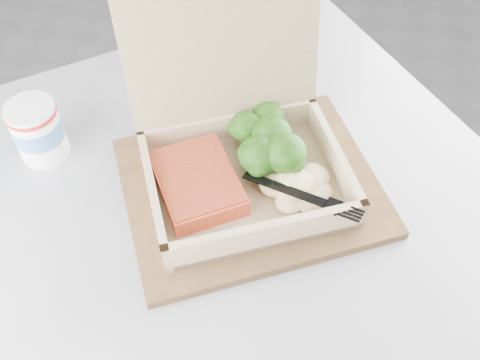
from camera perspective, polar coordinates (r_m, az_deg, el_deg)
floor at (r=1.65m, az=18.35°, el=-2.21°), size 4.00×4.00×0.00m
cafe_table at (r=0.85m, az=-0.53°, el=-8.83°), size 0.79×0.79×0.70m
serving_tray at (r=0.70m, az=1.13°, el=-0.72°), size 0.38×0.34×0.01m
takeout_container at (r=0.67m, az=-0.18°, el=4.47°), size 0.31×0.30×0.23m
salmon_fillet at (r=0.67m, az=-4.59°, el=-0.28°), size 0.12×0.14×0.03m
broccoli_pile at (r=0.70m, az=3.33°, el=4.23°), size 0.13×0.13×0.05m
mashed_potatoes at (r=0.67m, az=5.84°, el=-0.54°), size 0.09×0.08×0.03m
plastic_fork at (r=0.65m, az=3.12°, el=-0.20°), size 0.08×0.15×0.02m
paper_cup at (r=0.77m, az=-20.81°, el=5.07°), size 0.07×0.07×0.09m
receipt at (r=0.80m, az=-6.25°, el=6.75°), size 0.11×0.15×0.00m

